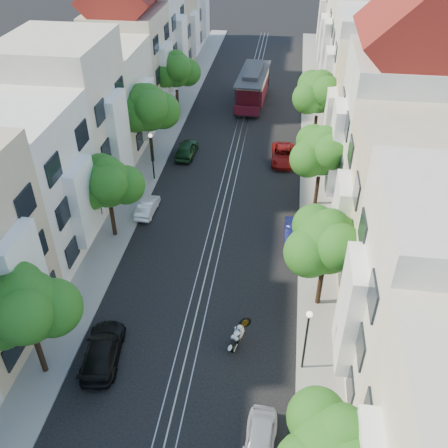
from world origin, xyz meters
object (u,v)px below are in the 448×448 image
at_px(tree_e_d, 320,93).
at_px(tree_w_a, 26,309).
at_px(tree_e_c, 322,153).
at_px(parked_car_e_mid, 294,235).
at_px(parked_car_e_far, 283,155).
at_px(parked_car_e_near, 260,443).
at_px(parked_car_w_near, 103,350).
at_px(tree_w_d, 176,70).
at_px(parked_car_w_far, 187,149).
at_px(lamp_west, 152,150).
at_px(sportbike_rider, 238,334).
at_px(cable_car, 253,85).
at_px(tree_w_c, 148,109).
at_px(lamp_east, 307,332).
at_px(tree_e_b, 328,243).
at_px(parked_car_w_mid, 147,207).
at_px(tree_w_b, 108,184).

distance_m(tree_e_d, tree_w_a, 32.38).
relative_size(tree_e_c, tree_e_d, 0.95).
relative_size(parked_car_e_mid, parked_car_e_far, 0.85).
bearing_deg(parked_car_e_mid, parked_car_e_near, -95.73).
xyz_separation_m(tree_w_a, parked_car_w_near, (2.74, 1.27, -4.06)).
bearing_deg(tree_w_a, parked_car_e_near, -13.93).
distance_m(tree_w_d, parked_car_w_far, 10.50).
bearing_deg(lamp_west, sportbike_rider, -61.77).
bearing_deg(parked_car_e_near, cable_car, 97.65).
relative_size(tree_w_c, lamp_east, 1.71).
bearing_deg(tree_w_a, parked_car_w_far, 83.66).
relative_size(tree_e_b, sportbike_rider, 3.93).
relative_size(lamp_west, cable_car, 0.45).
xyz_separation_m(tree_e_d, parked_car_w_far, (-11.66, -4.35, -4.19)).
height_order(cable_car, parked_car_w_mid, cable_car).
relative_size(lamp_west, parked_car_e_far, 0.93).
xyz_separation_m(cable_car, parked_car_w_mid, (-6.10, -22.43, -1.53)).
xyz_separation_m(tree_e_d, parked_car_e_mid, (-1.66, -16.02, -4.24)).
xyz_separation_m(parked_car_w_near, parked_car_w_mid, (-1.20, 13.89, -0.13)).
bearing_deg(lamp_east, sportbike_rider, 162.15).
relative_size(tree_e_d, tree_w_c, 0.97).
bearing_deg(cable_car, tree_e_b, -74.36).
bearing_deg(parked_car_e_near, parked_car_e_far, 92.14).
bearing_deg(lamp_east, parked_car_e_near, -111.25).
bearing_deg(lamp_west, parked_car_e_mid, -30.63).
relative_size(tree_e_d, parked_car_e_mid, 1.80).
xyz_separation_m(lamp_east, parked_car_w_far, (-10.70, 22.63, -2.17)).
distance_m(tree_w_b, parked_car_w_near, 11.69).
bearing_deg(parked_car_e_near, parked_car_w_far, 109.88).
relative_size(lamp_east, parked_car_e_far, 0.93).
bearing_deg(tree_w_c, parked_car_w_far, 31.10).
distance_m(cable_car, parked_car_e_mid, 25.18).
relative_size(tree_w_b, tree_w_c, 0.88).
relative_size(tree_w_d, sportbike_rider, 3.83).
xyz_separation_m(lamp_west, parked_car_w_far, (1.90, 4.63, -2.17)).
xyz_separation_m(tree_e_b, lamp_east, (-0.96, -4.98, -1.89)).
height_order(tree_w_c, parked_car_e_mid, tree_w_c).
height_order(lamp_west, parked_car_e_near, lamp_west).
bearing_deg(parked_car_w_mid, parked_car_e_near, 121.07).
distance_m(tree_w_c, parked_car_w_mid, 9.19).
bearing_deg(tree_w_d, tree_e_d, -19.15).
bearing_deg(parked_car_w_far, parked_car_e_mid, 132.37).
height_order(tree_e_b, tree_w_d, tree_e_b).
distance_m(tree_w_d, parked_car_e_mid, 24.90).
bearing_deg(lamp_east, parked_car_w_near, -175.94).
xyz_separation_m(tree_w_a, parked_car_e_mid, (12.74, 12.98, -4.11)).
distance_m(parked_car_e_far, parked_car_w_far, 8.80).
bearing_deg(parked_car_w_mid, lamp_west, -79.77).
bearing_deg(cable_car, tree_w_a, -98.31).
distance_m(cable_car, parked_car_w_mid, 23.30).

